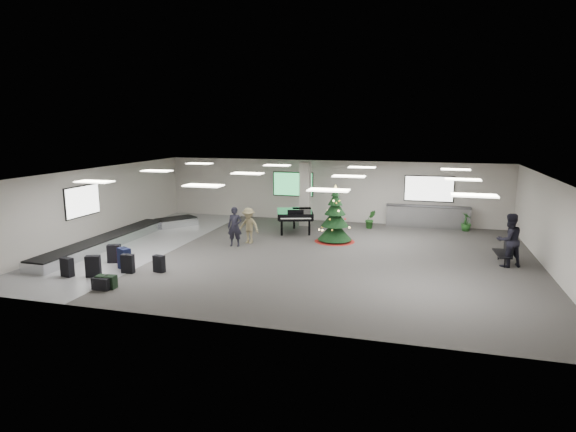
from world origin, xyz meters
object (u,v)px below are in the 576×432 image
(traveler_a, at_px, (235,227))
(potted_plant_left, at_px, (370,219))
(service_counter, at_px, (428,217))
(christmas_tree, at_px, (335,222))
(bench, at_px, (505,251))
(traveler_b, at_px, (249,226))
(baggage_carousel, at_px, (122,237))
(grand_piano, at_px, (295,214))
(traveler_bench, at_px, (509,240))
(pink_suitcase, at_px, (124,257))
(potted_plant_right, at_px, (466,222))

(traveler_a, xyz_separation_m, potted_plant_left, (5.11, 5.07, -0.37))
(traveler_a, distance_m, potted_plant_left, 7.21)
(service_counter, relative_size, christmas_tree, 1.61)
(bench, xyz_separation_m, traveler_b, (-10.12, 0.43, 0.29))
(traveler_a, bearing_deg, service_counter, 28.72)
(baggage_carousel, distance_m, service_counter, 14.50)
(service_counter, distance_m, potted_plant_left, 2.88)
(christmas_tree, height_order, potted_plant_left, christmas_tree)
(service_counter, xyz_separation_m, christmas_tree, (-3.92, -4.14, 0.31))
(grand_piano, xyz_separation_m, bench, (8.76, -3.05, -0.38))
(baggage_carousel, height_order, traveler_b, traveler_b)
(christmas_tree, distance_m, potted_plant_left, 3.40)
(service_counter, height_order, grand_piano, grand_piano)
(traveler_b, xyz_separation_m, traveler_bench, (10.17, -0.78, 0.20))
(bench, bearing_deg, service_counter, 111.39)
(traveler_bench, height_order, potted_plant_left, traveler_bench)
(pink_suitcase, distance_m, christmas_tree, 8.82)
(baggage_carousel, xyz_separation_m, grand_piano, (6.77, 3.91, 0.64))
(baggage_carousel, relative_size, traveler_b, 6.31)
(grand_piano, bearing_deg, traveler_b, -134.89)
(baggage_carousel, xyz_separation_m, service_counter, (12.84, 6.73, 0.33))
(christmas_tree, height_order, traveler_a, christmas_tree)
(traveler_a, relative_size, potted_plant_right, 1.95)
(bench, xyz_separation_m, potted_plant_left, (-5.39, 4.88, -0.02))
(baggage_carousel, relative_size, service_counter, 2.40)
(potted_plant_left, bearing_deg, service_counter, 20.12)
(service_counter, height_order, traveler_bench, traveler_bench)
(service_counter, relative_size, potted_plant_right, 4.74)
(christmas_tree, relative_size, traveler_a, 1.51)
(baggage_carousel, xyz_separation_m, christmas_tree, (8.92, 2.59, 0.65))
(traveler_bench, bearing_deg, traveler_a, -26.34)
(traveler_b, bearing_deg, traveler_bench, 8.57)
(traveler_bench, bearing_deg, christmas_tree, -42.84)
(traveler_bench, bearing_deg, pink_suitcase, -10.29)
(pink_suitcase, height_order, potted_plant_left, potted_plant_left)
(pink_suitcase, relative_size, traveler_b, 0.43)
(baggage_carousel, height_order, service_counter, service_counter)
(traveler_bench, distance_m, potted_plant_left, 7.56)
(traveler_a, bearing_deg, baggage_carousel, 178.48)
(service_counter, xyz_separation_m, potted_plant_left, (-2.71, -0.99, -0.09))
(christmas_tree, relative_size, traveler_b, 1.63)
(baggage_carousel, height_order, traveler_a, traveler_a)
(traveler_b, xyz_separation_m, potted_plant_left, (4.73, 4.44, -0.31))
(bench, distance_m, traveler_bench, 0.61)
(traveler_bench, height_order, potted_plant_right, traveler_bench)
(grand_piano, distance_m, potted_plant_left, 3.85)
(service_counter, xyz_separation_m, traveler_a, (-7.82, -6.07, 0.28))
(traveler_bench, bearing_deg, service_counter, -91.80)
(bench, distance_m, potted_plant_left, 7.27)
(christmas_tree, bearing_deg, potted_plant_right, 33.61)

